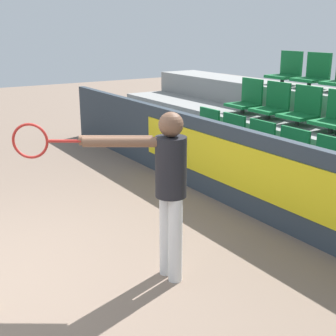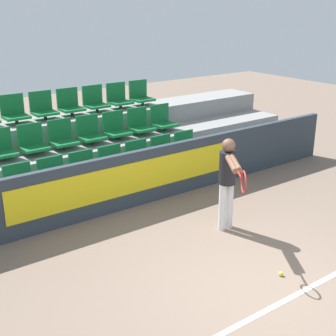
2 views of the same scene
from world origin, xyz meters
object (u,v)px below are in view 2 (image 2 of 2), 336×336
at_px(stadium_chair_9, 62,137).
at_px(stadium_chair_16, 43,108).
at_px(stadium_chair_3, 113,164).
at_px(stadium_chair_7, 1,148).
at_px(stadium_chair_4, 139,158).
at_px(stadium_chair_19, 118,98).
at_px(stadium_chair_0, 20,184).
at_px(stadium_chair_1, 53,177).
at_px(stadium_chair_13, 162,120).
at_px(stadium_chair_18, 95,101).
at_px(stadium_chair_5, 164,152).
at_px(tennis_player, 228,177).
at_px(stadium_chair_6, 187,147).
at_px(stadium_chair_10, 90,132).
at_px(tennis_ball, 281,274).
at_px(stadium_chair_12, 140,124).
at_px(stadium_chair_2, 84,170).
at_px(stadium_chair_15, 14,112).
at_px(stadium_chair_17, 70,104).
at_px(stadium_chair_8, 33,142).
at_px(stadium_chair_11, 116,128).
at_px(stadium_chair_20, 141,95).

height_order(stadium_chair_9, stadium_chair_16, stadium_chair_16).
bearing_deg(stadium_chair_3, stadium_chair_7, 153.77).
relative_size(stadium_chair_4, stadium_chair_19, 1.00).
bearing_deg(stadium_chair_0, stadium_chair_19, 30.60).
bearing_deg(stadium_chair_1, stadium_chair_0, 180.00).
relative_size(stadium_chair_13, stadium_chair_18, 1.00).
relative_size(stadium_chair_3, stadium_chair_5, 1.00).
distance_m(stadium_chair_1, stadium_chair_5, 2.46).
xyz_separation_m(stadium_chair_19, tennis_player, (-0.46, -4.27, -0.57)).
height_order(stadium_chair_6, stadium_chair_10, stadium_chair_10).
distance_m(stadium_chair_0, tennis_ball, 4.62).
distance_m(stadium_chair_0, stadium_chair_4, 2.46).
distance_m(stadium_chair_3, tennis_ball, 4.03).
relative_size(stadium_chair_12, stadium_chair_19, 1.00).
bearing_deg(stadium_chair_7, stadium_chair_13, 0.00).
xyz_separation_m(stadium_chair_2, stadium_chair_4, (1.23, 0.00, 0.00)).
distance_m(stadium_chair_15, stadium_chair_18, 1.85).
bearing_deg(stadium_chair_15, stadium_chair_17, 0.00).
bearing_deg(tennis_player, stadium_chair_3, 140.81).
bearing_deg(stadium_chair_2, stadium_chair_15, 108.69).
bearing_deg(stadium_chair_3, stadium_chair_4, 0.00).
height_order(stadium_chair_1, stadium_chair_19, stadium_chair_19).
xyz_separation_m(stadium_chair_17, stadium_chair_19, (1.23, 0.00, 0.00)).
xyz_separation_m(stadium_chair_3, stadium_chair_8, (-1.23, 0.91, 0.43)).
bearing_deg(stadium_chair_11, stadium_chair_12, 0.00).
xyz_separation_m(stadium_chair_2, stadium_chair_8, (-0.62, 0.91, 0.43)).
xyz_separation_m(stadium_chair_5, stadium_chair_9, (-1.85, 0.91, 0.43)).
height_order(stadium_chair_20, tennis_ball, stadium_chair_20).
bearing_deg(stadium_chair_19, stadium_chair_2, -135.42).
bearing_deg(stadium_chair_15, stadium_chair_0, -108.69).
bearing_deg(stadium_chair_9, stadium_chair_4, -36.47).
bearing_deg(stadium_chair_5, tennis_player, -100.52).
height_order(stadium_chair_13, tennis_player, tennis_player).
xyz_separation_m(stadium_chair_8, tennis_ball, (1.68, -4.86, -1.07)).
bearing_deg(stadium_chair_18, stadium_chair_0, -143.53).
distance_m(stadium_chair_3, stadium_chair_5, 1.23).
distance_m(stadium_chair_10, stadium_chair_11, 0.62).
height_order(stadium_chair_17, tennis_ball, stadium_chair_17).
height_order(stadium_chair_7, stadium_chair_16, stadium_chair_16).
distance_m(stadium_chair_1, stadium_chair_4, 1.85).
height_order(stadium_chair_6, stadium_chair_8, stadium_chair_8).
height_order(stadium_chair_15, tennis_player, stadium_chair_15).
bearing_deg(stadium_chair_13, stadium_chair_20, 90.00).
height_order(stadium_chair_2, stadium_chair_13, stadium_chair_13).
distance_m(stadium_chair_19, stadium_chair_20, 0.62).
bearing_deg(stadium_chair_8, stadium_chair_15, 90.00).
height_order(stadium_chair_1, stadium_chair_10, stadium_chair_10).
xyz_separation_m(stadium_chair_1, stadium_chair_8, (0.00, 0.91, 0.43)).
bearing_deg(stadium_chair_6, stadium_chair_2, 180.00).
height_order(stadium_chair_2, stadium_chair_6, same).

